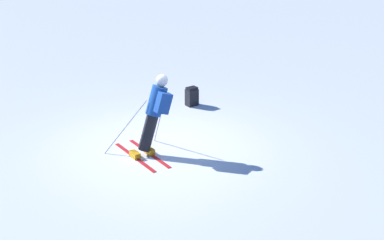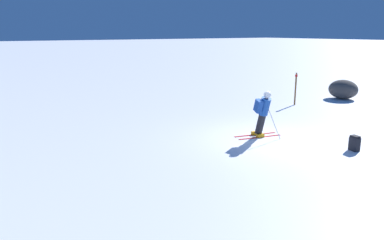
# 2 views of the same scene
# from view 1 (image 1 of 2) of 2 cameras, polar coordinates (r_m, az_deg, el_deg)

# --- Properties ---
(ground_plane) EXTENTS (300.00, 300.00, 0.00)m
(ground_plane) POSITION_cam_1_polar(r_m,az_deg,el_deg) (14.33, -2.72, -2.47)
(ground_plane) COLOR white
(skier) EXTENTS (1.26, 1.77, 1.80)m
(skier) POSITION_cam_1_polar(r_m,az_deg,el_deg) (13.71, -3.34, 0.82)
(skier) COLOR red
(skier) RESTS_ON ground
(spare_backpack) EXTENTS (0.34, 0.27, 0.50)m
(spare_backpack) POSITION_cam_1_polar(r_m,az_deg,el_deg) (16.72, -0.02, 2.10)
(spare_backpack) COLOR black
(spare_backpack) RESTS_ON ground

